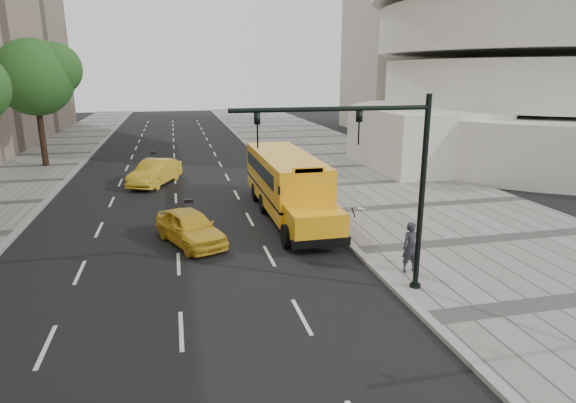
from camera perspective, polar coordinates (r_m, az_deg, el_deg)
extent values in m
plane|color=black|center=(23.53, -10.60, -2.50)|extent=(140.00, 140.00, 0.00)
cube|color=gray|center=(26.78, 15.94, -0.50)|extent=(12.00, 140.00, 0.15)
cube|color=gray|center=(24.47, 3.55, -1.39)|extent=(0.30, 140.00, 0.15)
cube|color=gray|center=(24.56, -29.60, -3.35)|extent=(0.30, 140.00, 0.15)
cylinder|color=white|center=(48.01, 27.07, 7.50)|extent=(32.00, 32.00, 4.00)
cylinder|color=white|center=(47.75, 27.67, 12.36)|extent=(26.00, 26.00, 3.60)
cylinder|color=white|center=(47.86, 28.31, 17.36)|extent=(27.60, 27.60, 3.60)
cube|color=white|center=(37.34, 15.54, 7.17)|extent=(8.00, 10.00, 4.40)
cylinder|color=black|center=(40.59, -27.21, 7.72)|extent=(0.44, 0.44, 5.89)
sphere|color=#1E4D19|center=(40.39, -27.85, 12.88)|extent=(5.51, 5.51, 5.51)
sphere|color=#1E4D19|center=(40.38, -25.91, 13.97)|extent=(3.85, 3.85, 3.85)
sphere|color=#1E4D19|center=(40.29, -29.46, 12.11)|extent=(3.58, 3.58, 3.58)
cube|color=#FFA914|center=(24.55, -0.37, 2.79)|extent=(2.50, 9.00, 2.45)
cube|color=#FFA914|center=(19.58, 3.23, -2.50)|extent=(2.20, 2.00, 1.10)
cube|color=black|center=(18.97, 3.96, -4.87)|extent=(2.38, 0.25, 0.35)
cube|color=black|center=(24.67, -0.37, 1.60)|extent=(2.52, 9.00, 0.12)
cube|color=black|center=(20.25, 2.43, 1.49)|extent=(2.05, 0.10, 0.90)
cube|color=black|center=(24.94, -0.63, 4.10)|extent=(2.52, 7.50, 0.70)
cube|color=#FFA914|center=(20.07, 2.46, 3.70)|extent=(1.40, 0.12, 0.28)
ellipsoid|color=silver|center=(18.58, 8.99, -1.07)|extent=(0.32, 0.32, 0.14)
cylinder|color=black|center=(18.74, 8.03, -1.53)|extent=(0.36, 0.47, 0.58)
cylinder|color=black|center=(19.77, -0.19, -4.13)|extent=(0.30, 1.00, 1.00)
cylinder|color=black|center=(20.38, 6.02, -3.63)|extent=(0.30, 1.00, 1.00)
cylinder|color=black|center=(24.64, -2.93, -0.24)|extent=(0.30, 1.00, 1.00)
cylinder|color=black|center=(25.13, 2.14, 0.08)|extent=(0.30, 1.00, 1.00)
cylinder|color=black|center=(27.02, -3.89, 1.13)|extent=(0.30, 1.00, 1.00)
cylinder|color=black|center=(27.47, 0.76, 1.40)|extent=(0.30, 1.00, 1.00)
imported|color=gold|center=(20.58, -11.52, -3.01)|extent=(3.22, 4.58, 1.45)
imported|color=gold|center=(31.94, -15.49, 3.34)|extent=(3.48, 5.09, 1.59)
imported|color=#2D2C34|center=(17.51, 14.38, -5.28)|extent=(0.67, 0.44, 1.83)
cylinder|color=black|center=(15.68, 15.56, 0.45)|extent=(0.18, 0.18, 6.40)
cylinder|color=black|center=(16.70, 14.81, -9.81)|extent=(0.36, 0.36, 0.25)
cylinder|color=black|center=(14.02, 5.36, 10.87)|extent=(6.00, 0.14, 0.14)
imported|color=black|center=(14.35, 8.37, 8.67)|extent=(0.16, 0.20, 1.00)
imported|color=black|center=(13.54, -3.66, 8.41)|extent=(0.16, 0.20, 1.00)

